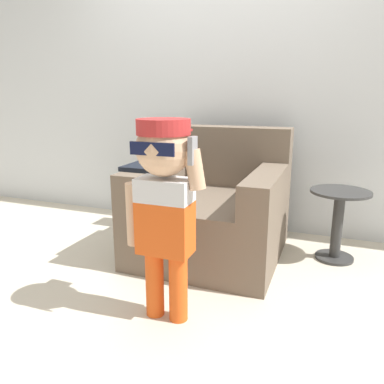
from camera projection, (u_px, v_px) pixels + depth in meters
The scene contains 5 objects.
ground_plane at pixel (186, 258), 2.76m from camera, with size 10.00×10.00×0.00m, color beige.
wall_back at pixel (223, 79), 3.22m from camera, with size 10.00×0.05×2.60m.
armchair at pixel (212, 209), 2.80m from camera, with size 1.03×1.04×0.93m.
person_child at pixel (164, 191), 1.86m from camera, with size 0.43×0.32×1.06m.
side_table at pixel (338, 218), 2.67m from camera, with size 0.42×0.42×0.52m.
Camera 1 is at (0.95, -2.36, 1.16)m, focal length 35.00 mm.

